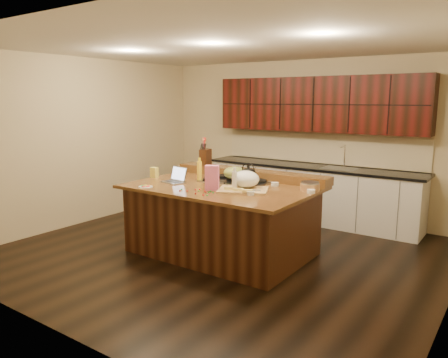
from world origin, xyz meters
The scene contains 36 objects.
room centered at (0.00, 0.00, 1.35)m, with size 5.52×5.02×2.72m.
island centered at (0.00, 0.00, 0.46)m, with size 2.40×1.60×0.92m.
back_ledge centered at (0.00, 0.70, 0.98)m, with size 2.40×0.30×0.12m, color black.
cooktop centered at (0.00, 0.30, 0.94)m, with size 0.92×0.52×0.05m.
back_counter centered at (0.30, 2.23, 0.98)m, with size 3.70×0.66×2.40m.
kettle centered at (0.30, 0.17, 1.06)m, with size 0.22×0.22×0.20m, color black.
green_bowl centered at (0.00, 0.30, 1.05)m, with size 0.31×0.31×0.17m, color olive.
laptop centered at (-0.65, -0.16, 0.98)m, with size 0.34×0.29×0.21m.
oil_bottle centered at (-0.45, 0.10, 1.06)m, with size 0.07×0.07×0.27m, color yellow.
vinegar_bottle centered at (0.35, -0.22, 1.04)m, with size 0.06×0.06×0.25m, color silver.
wooden_tray centered at (0.40, -0.07, 1.03)m, with size 0.72×0.64×0.24m.
ramekin_a centered at (0.60, -0.26, 0.94)m, with size 0.10×0.10×0.04m, color white.
ramekin_b centered at (1.15, 0.24, 0.94)m, with size 0.10×0.10×0.04m, color white.
ramekin_c centered at (0.58, 0.38, 0.94)m, with size 0.10×0.10×0.04m, color white.
strainer_bowl centered at (1.08, 0.36, 0.97)m, with size 0.24×0.24×0.09m, color #996B3F.
kitchen_timer centered at (0.41, -0.15, 0.96)m, with size 0.08×0.08×0.07m, color silver.
pink_bag centered at (0.08, -0.32, 1.08)m, with size 0.17×0.09×0.31m, color pink.
candy_plate centered at (-0.74, -0.65, 0.93)m, with size 0.18×0.18×0.01m, color white.
package_box centered at (-1.15, -0.07, 0.99)m, with size 0.10×0.07×0.15m, color #F4E556.
utensil_crock centered at (-0.82, 0.70, 1.11)m, with size 0.12×0.12×0.14m, color white.
knife_block centered at (-0.80, 0.70, 1.16)m, with size 0.12×0.20×0.24m, color black.
gumdrop_0 centered at (-0.21, -0.59, 0.93)m, with size 0.02×0.02×0.02m, color red.
gumdrop_1 centered at (0.14, -0.48, 0.93)m, with size 0.02×0.02×0.02m, color #198C26.
gumdrop_2 centered at (0.08, -0.46, 0.93)m, with size 0.02×0.02×0.02m, color red.
gumdrop_3 centered at (0.22, -0.61, 0.93)m, with size 0.02×0.02×0.02m, color #198C26.
gumdrop_4 centered at (0.17, -0.62, 0.93)m, with size 0.02×0.02×0.02m, color red.
gumdrop_5 centered at (-0.24, -0.53, 0.93)m, with size 0.02×0.02×0.02m, color #198C26.
gumdrop_6 centered at (0.05, -0.61, 0.93)m, with size 0.02×0.02×0.02m, color red.
gumdrop_7 centered at (0.07, -0.44, 0.93)m, with size 0.02×0.02×0.02m, color #198C26.
gumdrop_8 centered at (-0.13, -0.55, 0.93)m, with size 0.02×0.02×0.02m, color red.
gumdrop_9 centered at (0.19, -0.45, 0.93)m, with size 0.02×0.02×0.02m, color #198C26.
gumdrop_10 centered at (-0.06, -0.39, 0.93)m, with size 0.02×0.02×0.02m, color red.
gumdrop_11 centered at (-0.01, -0.48, 0.93)m, with size 0.02×0.02×0.02m, color #198C26.
gumdrop_12 centered at (-0.10, -0.43, 0.93)m, with size 0.02×0.02×0.02m, color red.
gumdrop_13 centered at (0.12, -0.41, 0.93)m, with size 0.02×0.02×0.02m, color #198C26.
gumdrop_14 centered at (0.05, -0.43, 0.93)m, with size 0.02×0.02×0.02m, color red.
Camera 1 is at (3.24, -4.58, 2.04)m, focal length 35.00 mm.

